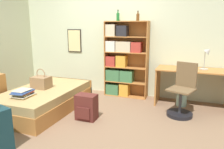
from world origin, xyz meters
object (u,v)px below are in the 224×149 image
Objects in this scene: bookcase at (122,61)px; desk at (192,80)px; bottle_green at (118,17)px; book_stack_on_bed at (23,93)px; desk_chair at (182,98)px; handbag at (41,82)px; bottle_brown at (138,17)px; waste_bin at (181,100)px; bed at (45,99)px; desk_lamp at (207,54)px; backpack at (86,107)px.

bookcase reaches higher than desk.
book_stack_on_bed is at bearing -118.68° from bottle_green.
handbag is at bearing -166.79° from desk_chair.
handbag is 2.35m from bottle_brown.
book_stack_on_bed is 1.64× the size of waste_bin.
bottle_green is (0.99, 1.37, 1.56)m from bed.
desk is 1.44× the size of desk_chair.
desk is 0.57m from desk_lamp.
bottle_brown is at bearing 71.45° from backpack.
waste_bin is at bearing -10.25° from bottle_green.
bottle_green is 1.99m from desk_lamp.
handbag is (-0.08, 0.01, 0.32)m from bed.
bottle_brown is 0.89× the size of waste_bin.
desk_chair is (2.50, 1.12, -0.15)m from book_stack_on_bed.
desk is 0.45m from waste_bin.
desk_lamp is at bearing 13.95° from waste_bin.
desk is (2.60, 1.17, 0.33)m from bed.
desk_lamp is at bearing 57.42° from desk_chair.
desk_lamp is 1.02m from waste_bin.
desk is 3.03× the size of desk_lamp.
desk_lamp is (1.85, -0.16, -0.72)m from bottle_green.
handbag is at bearing 171.18° from backpack.
bed is at bearing -129.50° from bookcase.
handbag is 0.84× the size of desk_lamp.
waste_bin is (2.51, 1.09, -0.41)m from handbag.
bottle_green reaches higher than book_stack_on_bed.
bookcase is 1.54m from desk.
bookcase reaches higher than handbag.
desk_lamp is 1.95× the size of waste_bin.
bookcase is at bearing -19.66° from bottle_green.
handbag reaches higher than backpack.
desk_chair is at bearing 13.92° from bed.
backpack is (0.99, 0.37, -0.25)m from book_stack_on_bed.
waste_bin is at bearing 40.15° from backpack.
bottle_green reaches higher than desk.
handbag is 0.28× the size of desk.
book_stack_on_bed is 3.13m from desk.
bookcase is 1.52m from waste_bin.
desk is at bearing 24.21° from bed.
desk_lamp is at bearing 35.64° from backpack.
backpack is (-1.50, -0.75, -0.10)m from desk_chair.
bed is 1.37× the size of desk.
bottle_green is 0.53× the size of desk_lamp.
handbag is at bearing 93.90° from book_stack_on_bed.
desk_chair is 2.15× the size of backpack.
book_stack_on_bed is 2.74m from desk_chair.
bottle_green reaches higher than bed.
desk is at bearing 23.34° from handbag.
desk_chair reaches higher than handbag.
backpack is (-1.89, -1.35, -0.83)m from desk_lamp.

